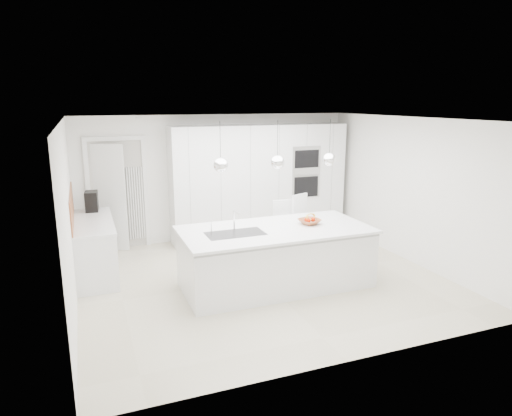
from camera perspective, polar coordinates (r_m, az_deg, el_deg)
name	(u,v)px	position (r m, az deg, el deg)	size (l,w,h in m)	color
floor	(263,279)	(7.32, 0.85, -8.92)	(5.50, 5.50, 0.00)	beige
wall_back	(217,177)	(9.27, -4.87, 3.84)	(5.50, 5.50, 0.00)	white
wall_left	(69,219)	(6.47, -22.35, -1.29)	(5.00, 5.00, 0.00)	white
ceiling	(263,119)	(6.78, 0.92, 11.03)	(5.50, 5.50, 0.00)	white
tall_cabinets	(259,182)	(9.26, 0.43, 3.25)	(3.60, 0.60, 2.30)	white
oven_stack	(306,172)	(9.31, 6.31, 4.47)	(0.62, 0.04, 1.05)	#A5A5A8
doorway_frame	(118,196)	(8.95, -16.87, 1.50)	(1.11, 0.08, 2.13)	white
hallway_door	(104,198)	(8.89, -18.44, 1.18)	(0.82, 0.04, 2.00)	white
radiator	(136,203)	(9.00, -14.76, 0.56)	(0.32, 0.04, 1.40)	white
left_base_cabinets	(95,249)	(7.85, -19.50, -4.82)	(0.60, 1.80, 0.86)	white
left_worktop	(93,222)	(7.72, -19.75, -1.65)	(0.62, 1.82, 0.04)	white
oak_backsplash	(72,207)	(7.67, -22.06, 0.13)	(0.02, 1.80, 0.50)	#A5633D
island_base	(276,259)	(6.94, 2.55, -6.39)	(2.80, 1.20, 0.86)	white
island_worktop	(275,230)	(6.85, 2.43, -2.72)	(2.84, 1.40, 0.04)	white
island_sink	(235,239)	(6.60, -2.61, -3.89)	(0.84, 0.44, 0.18)	#3F3F42
island_tap	(234,220)	(6.73, -2.76, -1.50)	(0.02, 0.02, 0.30)	white
pendant_left	(221,165)	(6.30, -4.44, 5.34)	(0.20, 0.20, 0.20)	white
pendant_mid	(277,162)	(6.59, 2.69, 5.72)	(0.20, 0.20, 0.20)	white
pendant_right	(329,160)	(6.98, 9.14, 5.98)	(0.20, 0.20, 0.20)	white
fruit_bowl	(310,222)	(7.11, 6.71, -1.70)	(0.33, 0.33, 0.08)	#A5633D
espresso_machine	(92,201)	(8.36, -19.86, 0.80)	(0.21, 0.32, 0.34)	black
bar_stool_left	(285,232)	(7.92, 3.61, -3.07)	(0.36, 0.49, 1.08)	white
bar_stool_right	(303,229)	(8.01, 5.87, -2.61)	(0.38, 0.53, 1.16)	white
apple_a	(313,219)	(7.14, 7.12, -1.43)	(0.07, 0.07, 0.07)	#B51D00
apple_b	(307,220)	(7.11, 6.35, -1.47)	(0.07, 0.07, 0.07)	#B51D00
apple_c	(308,221)	(7.06, 6.53, -1.57)	(0.07, 0.07, 0.07)	#B51D00
banana_bunch	(311,217)	(7.12, 6.84, -1.07)	(0.21, 0.21, 0.03)	gold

